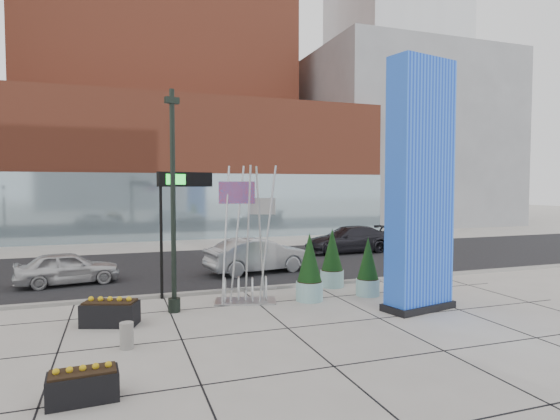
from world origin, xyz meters
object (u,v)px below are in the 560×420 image
object	(u,v)px
overhead_street_sign	(183,190)
public_art_sculpture	(246,266)
concrete_bollard	(127,336)
lamp_post	(173,222)
blue_pylon	(420,190)
car_white_west	(68,268)
car_silver_mid	(258,255)

from	to	relation	value
overhead_street_sign	public_art_sculpture	bearing A→B (deg)	-54.78
public_art_sculpture	overhead_street_sign	size ratio (longest dim) A/B	1.05
concrete_bollard	overhead_street_sign	world-z (taller)	overhead_street_sign
lamp_post	public_art_sculpture	size ratio (longest dim) A/B	1.49
lamp_post	overhead_street_sign	size ratio (longest dim) A/B	1.56
blue_pylon	overhead_street_sign	bearing A→B (deg)	136.11
public_art_sculpture	car_white_west	distance (m)	8.07
public_art_sculpture	overhead_street_sign	xyz separation A→B (m)	(-1.96, 1.46, 2.67)
blue_pylon	car_silver_mid	xyz separation A→B (m)	(-3.11, 7.99, -3.12)
public_art_sculpture	overhead_street_sign	bearing A→B (deg)	158.96
overhead_street_sign	lamp_post	bearing A→B (deg)	-124.45
concrete_bollard	public_art_sculpture	bearing A→B (deg)	41.30
concrete_bollard	overhead_street_sign	distance (m)	6.52
blue_pylon	public_art_sculpture	bearing A→B (deg)	138.33
concrete_bollard	overhead_street_sign	bearing A→B (deg)	67.36
lamp_post	car_silver_mid	size ratio (longest dim) A/B	1.45
lamp_post	car_silver_mid	xyz separation A→B (m)	(4.52, 5.64, -2.11)
car_white_west	concrete_bollard	bearing A→B (deg)	-175.41
car_white_west	car_silver_mid	bearing A→B (deg)	-99.19
lamp_post	concrete_bollard	distance (m)	4.29
concrete_bollard	car_white_west	world-z (taller)	car_white_west
lamp_post	public_art_sculpture	world-z (taller)	lamp_post
overhead_street_sign	car_white_west	distance (m)	6.49
overhead_street_sign	car_silver_mid	distance (m)	6.25
lamp_post	public_art_sculpture	xyz separation A→B (m)	(2.53, 0.49, -1.66)
blue_pylon	lamp_post	distance (m)	8.05
lamp_post	overhead_street_sign	xyz separation A→B (m)	(0.57, 1.95, 1.01)
blue_pylon	car_white_west	bearing A→B (deg)	131.98
car_white_west	car_silver_mid	xyz separation A→B (m)	(8.16, -0.03, 0.13)
public_art_sculpture	car_silver_mid	distance (m)	5.54
blue_pylon	lamp_post	xyz separation A→B (m)	(-7.64, 2.35, -1.02)
car_white_west	lamp_post	bearing A→B (deg)	-156.30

